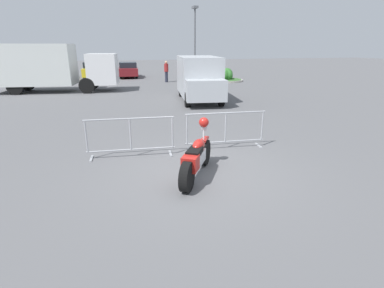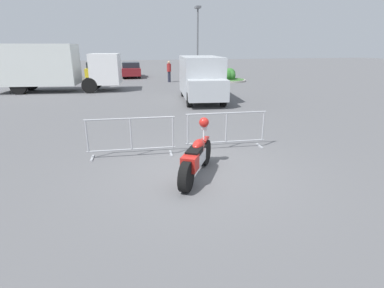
{
  "view_description": "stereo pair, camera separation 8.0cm",
  "coord_description": "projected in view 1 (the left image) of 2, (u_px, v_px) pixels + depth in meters",
  "views": [
    {
      "loc": [
        -1.85,
        -6.3,
        2.85
      ],
      "look_at": [
        -0.12,
        0.17,
        0.65
      ],
      "focal_mm": 28.0,
      "sensor_mm": 36.0,
      "label": 1
    },
    {
      "loc": [
        -1.78,
        -6.32,
        2.85
      ],
      "look_at": [
        -0.12,
        0.17,
        0.65
      ],
      "focal_mm": 28.0,
      "sensor_mm": 36.0,
      "label": 2
    }
  ],
  "objects": [
    {
      "name": "ground_plane",
      "position": [
        199.0,
        172.0,
        7.12
      ],
      "size": [
        120.0,
        120.0,
        0.0
      ],
      "primitive_type": "plane",
      "color": "#5B5B5E"
    },
    {
      "name": "parked_car_green",
      "position": [
        59.0,
        71.0,
        26.81
      ],
      "size": [
        1.84,
        4.13,
        1.38
      ],
      "rotation": [
        0.0,
        0.0,
        1.52
      ],
      "color": "#236B38",
      "rests_on": "ground"
    },
    {
      "name": "parked_car_maroon",
      "position": [
        128.0,
        70.0,
        28.28
      ],
      "size": [
        1.87,
        4.2,
        1.4
      ],
      "rotation": [
        0.0,
        0.0,
        1.52
      ],
      "color": "maroon",
      "rests_on": "ground"
    },
    {
      "name": "parked_car_yellow",
      "position": [
        94.0,
        70.0,
        27.49
      ],
      "size": [
        1.97,
        4.41,
        1.47
      ],
      "rotation": [
        0.0,
        0.0,
        1.52
      ],
      "color": "yellow",
      "rests_on": "ground"
    },
    {
      "name": "pedestrian",
      "position": [
        166.0,
        71.0,
        24.43
      ],
      "size": [
        0.36,
        0.36,
        1.69
      ],
      "rotation": [
        0.0,
        0.0,
        3.2
      ],
      "color": "#262838",
      "rests_on": "ground"
    },
    {
      "name": "crowd_barrier_far",
      "position": [
        225.0,
        130.0,
        8.59
      ],
      "size": [
        2.34,
        0.6,
        1.07
      ],
      "rotation": [
        0.0,
        0.0,
        -0.07
      ],
      "color": "#9EA0A5",
      "rests_on": "ground"
    },
    {
      "name": "motorcycle",
      "position": [
        197.0,
        157.0,
        6.74
      ],
      "size": [
        1.26,
        1.96,
        1.23
      ],
      "rotation": [
        0.0,
        0.0,
        1.04
      ],
      "color": "black",
      "rests_on": "ground"
    },
    {
      "name": "parked_car_blue",
      "position": [
        19.0,
        72.0,
        25.56
      ],
      "size": [
        2.01,
        4.51,
        1.5
      ],
      "rotation": [
        0.0,
        0.0,
        1.52
      ],
      "color": "#284799",
      "rests_on": "ground"
    },
    {
      "name": "box_truck",
      "position": [
        47.0,
        66.0,
        18.96
      ],
      "size": [
        7.92,
        3.18,
        2.98
      ],
      "rotation": [
        0.0,
        0.0,
        -0.12
      ],
      "color": "silver",
      "rests_on": "ground"
    },
    {
      "name": "street_lamp",
      "position": [
        195.0,
        34.0,
        22.98
      ],
      "size": [
        0.36,
        0.7,
        5.68
      ],
      "color": "#595B60",
      "rests_on": "ground"
    },
    {
      "name": "planter_island",
      "position": [
        225.0,
        77.0,
        25.43
      ],
      "size": [
        3.26,
        3.26,
        1.04
      ],
      "color": "#ADA89E",
      "rests_on": "ground"
    },
    {
      "name": "delivery_van",
      "position": [
        199.0,
        77.0,
        16.14
      ],
      "size": [
        2.6,
        5.22,
        2.31
      ],
      "rotation": [
        0.0,
        0.0,
        -1.7
      ],
      "color": "#B2B7BC",
      "rests_on": "ground"
    },
    {
      "name": "crowd_barrier_near",
      "position": [
        131.0,
        137.0,
        7.93
      ],
      "size": [
        2.34,
        0.6,
        1.07
      ],
      "rotation": [
        0.0,
        0.0,
        -0.07
      ],
      "color": "#9EA0A5",
      "rests_on": "ground"
    }
  ]
}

